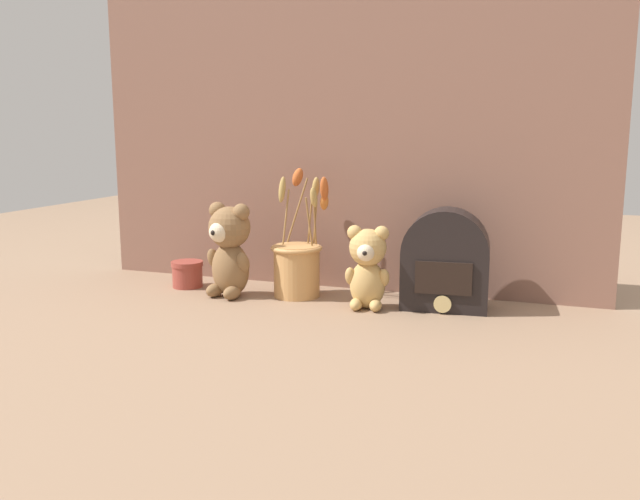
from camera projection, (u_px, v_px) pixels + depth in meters
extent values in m
plane|color=#8E7056|center=(317.00, 302.00, 1.61)|extent=(4.00, 4.00, 0.00)
cube|color=#845B4C|center=(340.00, 137.00, 1.69)|extent=(1.32, 0.02, 0.77)
ellipsoid|color=olive|center=(231.00, 269.00, 1.65)|extent=(0.11, 0.10, 0.13)
sphere|color=olive|center=(230.00, 227.00, 1.63)|extent=(0.10, 0.10, 0.10)
sphere|color=beige|center=(219.00, 232.00, 1.60)|extent=(0.05, 0.05, 0.05)
sphere|color=black|center=(213.00, 233.00, 1.59)|extent=(0.01, 0.01, 0.01)
sphere|color=olive|center=(241.00, 212.00, 1.61)|extent=(0.04, 0.04, 0.04)
sphere|color=olive|center=(217.00, 210.00, 1.65)|extent=(0.04, 0.04, 0.04)
ellipsoid|color=olive|center=(243.00, 262.00, 1.62)|extent=(0.04, 0.05, 0.06)
ellipsoid|color=olive|center=(214.00, 258.00, 1.67)|extent=(0.04, 0.05, 0.06)
ellipsoid|color=olive|center=(232.00, 293.00, 1.62)|extent=(0.04, 0.06, 0.03)
ellipsoid|color=olive|center=(215.00, 290.00, 1.65)|extent=(0.04, 0.06, 0.03)
ellipsoid|color=tan|center=(367.00, 285.00, 1.54)|extent=(0.09, 0.08, 0.11)
sphere|color=tan|center=(368.00, 247.00, 1.53)|extent=(0.08, 0.08, 0.08)
sphere|color=beige|center=(366.00, 252.00, 1.50)|extent=(0.04, 0.04, 0.04)
sphere|color=black|center=(365.00, 253.00, 1.48)|extent=(0.01, 0.01, 0.01)
sphere|color=tan|center=(382.00, 233.00, 1.51)|extent=(0.03, 0.03, 0.03)
sphere|color=tan|center=(355.00, 233.00, 1.53)|extent=(0.03, 0.03, 0.03)
ellipsoid|color=tan|center=(384.00, 278.00, 1.52)|extent=(0.03, 0.04, 0.05)
ellipsoid|color=tan|center=(350.00, 276.00, 1.54)|extent=(0.03, 0.04, 0.05)
ellipsoid|color=tan|center=(376.00, 305.00, 1.52)|extent=(0.03, 0.05, 0.03)
ellipsoid|color=tan|center=(356.00, 304.00, 1.53)|extent=(0.03, 0.05, 0.03)
cylinder|color=tan|center=(297.00, 271.00, 1.65)|extent=(0.11, 0.11, 0.13)
torus|color=tan|center=(297.00, 248.00, 1.64)|extent=(0.13, 0.13, 0.01)
cylinder|color=#9E7542|center=(297.00, 210.00, 1.67)|extent=(0.05, 0.02, 0.16)
ellipsoid|color=#C65B28|center=(298.00, 177.00, 1.68)|extent=(0.04, 0.04, 0.05)
cylinder|color=#9E7542|center=(315.00, 217.00, 1.62)|extent=(0.01, 0.05, 0.14)
ellipsoid|color=#C65B28|center=(324.00, 189.00, 1.60)|extent=(0.03, 0.04, 0.06)
cylinder|color=#9E7542|center=(286.00, 217.00, 1.65)|extent=(0.01, 0.03, 0.13)
ellipsoid|color=tan|center=(282.00, 190.00, 1.64)|extent=(0.02, 0.03, 0.07)
cylinder|color=#9E7542|center=(310.00, 216.00, 1.64)|extent=(0.03, 0.03, 0.14)
ellipsoid|color=tan|center=(316.00, 188.00, 1.64)|extent=(0.03, 0.03, 0.06)
cylinder|color=#9E7542|center=(315.00, 224.00, 1.64)|extent=(0.03, 0.05, 0.11)
ellipsoid|color=orange|center=(324.00, 202.00, 1.63)|extent=(0.03, 0.04, 0.05)
cylinder|color=#9E7542|center=(309.00, 222.00, 1.61)|extent=(0.01, 0.03, 0.12)
ellipsoid|color=tan|center=(314.00, 197.00, 1.59)|extent=(0.02, 0.03, 0.05)
cube|color=black|center=(445.00, 280.00, 1.54)|extent=(0.20, 0.12, 0.13)
cylinder|color=black|center=(446.00, 251.00, 1.53)|extent=(0.20, 0.12, 0.19)
cube|color=black|center=(443.00, 278.00, 1.48)|extent=(0.12, 0.02, 0.07)
cylinder|color=#D6BC7A|center=(442.00, 304.00, 1.49)|extent=(0.04, 0.01, 0.04)
cylinder|color=#993D33|center=(187.00, 276.00, 1.75)|extent=(0.08, 0.08, 0.06)
cylinder|color=#993D33|center=(187.00, 264.00, 1.75)|extent=(0.08, 0.08, 0.01)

